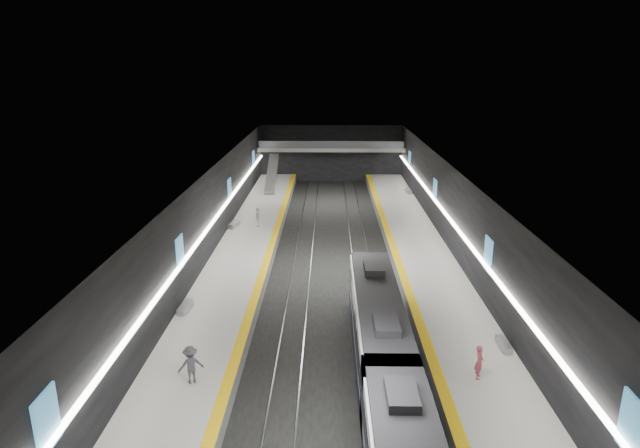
{
  "coord_description": "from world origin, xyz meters",
  "views": [
    {
      "loc": [
        -0.33,
        -40.37,
        16.21
      ],
      "look_at": [
        -1.09,
        6.26,
        2.2
      ],
      "focal_mm": 30.0,
      "sensor_mm": 36.0,
      "label": 1
    }
  ],
  "objects_px": {
    "escalator": "(272,174)",
    "bench_right_far": "(408,191)",
    "passenger_left_b": "(191,365)",
    "passenger_left_a": "(258,217)",
    "train": "(392,395)",
    "bench_left_far": "(234,225)",
    "bench_left_near": "(185,307)",
    "passenger_right_a": "(479,362)",
    "bench_right_near": "(504,345)"
  },
  "relations": [
    {
      "from": "escalator",
      "to": "bench_left_near",
      "type": "relative_size",
      "value": 4.49
    },
    {
      "from": "train",
      "to": "bench_right_near",
      "type": "height_order",
      "value": "train"
    },
    {
      "from": "bench_left_far",
      "to": "bench_left_near",
      "type": "bearing_deg",
      "value": -77.65
    },
    {
      "from": "bench_left_far",
      "to": "passenger_left_b",
      "type": "distance_m",
      "value": 26.55
    },
    {
      "from": "bench_left_far",
      "to": "bench_right_near",
      "type": "height_order",
      "value": "bench_left_far"
    },
    {
      "from": "train",
      "to": "bench_left_near",
      "type": "distance_m",
      "value": 16.09
    },
    {
      "from": "bench_right_far",
      "to": "passenger_left_a",
      "type": "relative_size",
      "value": 1.01
    },
    {
      "from": "train",
      "to": "bench_left_far",
      "type": "height_order",
      "value": "train"
    },
    {
      "from": "bench_right_near",
      "to": "bench_right_far",
      "type": "relative_size",
      "value": 0.86
    },
    {
      "from": "escalator",
      "to": "bench_left_near",
      "type": "bearing_deg",
      "value": -93.25
    },
    {
      "from": "escalator",
      "to": "passenger_left_a",
      "type": "xyz_separation_m",
      "value": [
        0.32,
        -16.64,
        -0.96
      ]
    },
    {
      "from": "bench_left_near",
      "to": "bench_right_far",
      "type": "height_order",
      "value": "bench_right_far"
    },
    {
      "from": "bench_right_near",
      "to": "passenger_left_b",
      "type": "relative_size",
      "value": 0.83
    },
    {
      "from": "train",
      "to": "bench_left_far",
      "type": "xyz_separation_m",
      "value": [
        -12.0,
        29.08,
        -0.96
      ]
    },
    {
      "from": "escalator",
      "to": "bench_right_far",
      "type": "xyz_separation_m",
      "value": [
        17.0,
        -2.24,
        -1.67
      ]
    },
    {
      "from": "passenger_right_a",
      "to": "train",
      "type": "bearing_deg",
      "value": 140.71
    },
    {
      "from": "bench_left_far",
      "to": "bench_right_far",
      "type": "height_order",
      "value": "bench_left_far"
    },
    {
      "from": "bench_right_far",
      "to": "passenger_left_b",
      "type": "relative_size",
      "value": 0.97
    },
    {
      "from": "bench_left_far",
      "to": "passenger_left_a",
      "type": "height_order",
      "value": "passenger_left_a"
    },
    {
      "from": "train",
      "to": "bench_left_near",
      "type": "relative_size",
      "value": 15.83
    },
    {
      "from": "passenger_right_a",
      "to": "bench_right_far",
      "type": "bearing_deg",
      "value": 13.1
    },
    {
      "from": "bench_right_near",
      "to": "train",
      "type": "bearing_deg",
      "value": -138.81
    },
    {
      "from": "train",
      "to": "bench_right_near",
      "type": "relative_size",
      "value": 17.29
    },
    {
      "from": "escalator",
      "to": "bench_right_far",
      "type": "distance_m",
      "value": 17.23
    },
    {
      "from": "escalator",
      "to": "bench_left_far",
      "type": "relative_size",
      "value": 4.1
    },
    {
      "from": "bench_left_far",
      "to": "bench_right_far",
      "type": "relative_size",
      "value": 1.03
    },
    {
      "from": "escalator",
      "to": "bench_left_far",
      "type": "xyz_separation_m",
      "value": [
        -2.0,
        -16.85,
        -1.66
      ]
    },
    {
      "from": "bench_right_far",
      "to": "bench_left_near",
      "type": "bearing_deg",
      "value": -122.99
    },
    {
      "from": "train",
      "to": "passenger_right_a",
      "type": "distance_m",
      "value": 5.78
    },
    {
      "from": "train",
      "to": "bench_right_far",
      "type": "height_order",
      "value": "train"
    },
    {
      "from": "bench_left_near",
      "to": "escalator",
      "type": "bearing_deg",
      "value": 92.66
    },
    {
      "from": "passenger_left_b",
      "to": "passenger_left_a",
      "type": "bearing_deg",
      "value": -112.89
    },
    {
      "from": "bench_left_near",
      "to": "passenger_right_a",
      "type": "relative_size",
      "value": 1.0
    },
    {
      "from": "bench_left_near",
      "to": "bench_right_near",
      "type": "relative_size",
      "value": 1.09
    },
    {
      "from": "bench_left_near",
      "to": "passenger_right_a",
      "type": "xyz_separation_m",
      "value": [
        16.76,
        -7.41,
        0.67
      ]
    },
    {
      "from": "bench_left_far",
      "to": "passenger_right_a",
      "type": "bearing_deg",
      "value": -44.65
    },
    {
      "from": "passenger_left_a",
      "to": "passenger_left_b",
      "type": "distance_m",
      "value": 26.64
    },
    {
      "from": "bench_left_near",
      "to": "bench_left_far",
      "type": "bearing_deg",
      "value": 95.91
    },
    {
      "from": "bench_left_near",
      "to": "passenger_left_a",
      "type": "distance_m",
      "value": 18.77
    },
    {
      "from": "bench_right_near",
      "to": "passenger_left_a",
      "type": "height_order",
      "value": "passenger_left_a"
    },
    {
      "from": "passenger_left_b",
      "to": "bench_left_near",
      "type": "bearing_deg",
      "value": -96.35
    },
    {
      "from": "bench_right_far",
      "to": "passenger_left_b",
      "type": "distance_m",
      "value": 44.27
    },
    {
      "from": "bench_left_near",
      "to": "passenger_right_a",
      "type": "height_order",
      "value": "passenger_right_a"
    },
    {
      "from": "train",
      "to": "passenger_left_b",
      "type": "xyz_separation_m",
      "value": [
        -9.58,
        2.64,
        -0.21
      ]
    },
    {
      "from": "bench_right_far",
      "to": "train",
      "type": "bearing_deg",
      "value": -102.17
    },
    {
      "from": "passenger_left_b",
      "to": "train",
      "type": "bearing_deg",
      "value": 141.45
    },
    {
      "from": "train",
      "to": "escalator",
      "type": "bearing_deg",
      "value": 102.28
    },
    {
      "from": "escalator",
      "to": "bench_right_far",
      "type": "height_order",
      "value": "escalator"
    },
    {
      "from": "bench_left_far",
      "to": "bench_right_far",
      "type": "xyz_separation_m",
      "value": [
        19.0,
        14.6,
        -0.01
      ]
    },
    {
      "from": "passenger_right_a",
      "to": "escalator",
      "type": "bearing_deg",
      "value": 35.36
    }
  ]
}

